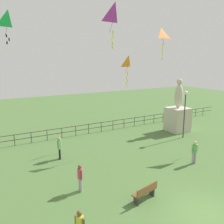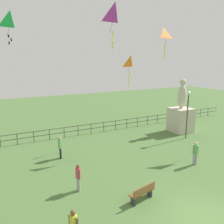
# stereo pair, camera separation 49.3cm
# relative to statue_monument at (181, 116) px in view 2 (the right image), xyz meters

# --- Properties ---
(ground_plane) EXTENTS (80.00, 80.00, 0.00)m
(ground_plane) POSITION_rel_statue_monument_xyz_m (-8.54, -10.52, -1.57)
(ground_plane) COLOR #4C7038
(statue_monument) EXTENTS (1.93, 1.93, 5.13)m
(statue_monument) POSITION_rel_statue_monument_xyz_m (0.00, 0.00, 0.00)
(statue_monument) COLOR beige
(statue_monument) RESTS_ON ground_plane
(lamppost) EXTENTS (0.36, 0.36, 4.26)m
(lamppost) POSITION_rel_statue_monument_xyz_m (-1.05, -1.85, 1.54)
(lamppost) COLOR #38383D
(lamppost) RESTS_ON ground_plane
(park_bench) EXTENTS (1.55, 0.72, 0.85)m
(park_bench) POSITION_rel_statue_monument_xyz_m (-10.15, -8.17, -1.10)
(park_bench) COLOR brown
(park_bench) RESTS_ON ground_plane
(person_0) EXTENTS (0.30, 0.46, 1.60)m
(person_0) POSITION_rel_statue_monument_xyz_m (-12.27, -1.03, -0.65)
(person_0) COLOR black
(person_0) RESTS_ON ground_plane
(person_1) EXTENTS (0.46, 0.30, 1.60)m
(person_1) POSITION_rel_statue_monument_xyz_m (-4.59, -6.28, -0.65)
(person_1) COLOR #99999E
(person_1) RESTS_ON ground_plane
(person_2) EXTENTS (0.28, 0.46, 1.52)m
(person_2) POSITION_rel_statue_monument_xyz_m (-12.66, -5.78, -0.69)
(person_2) COLOR #99999E
(person_2) RESTS_ON ground_plane
(kite_0) EXTENTS (1.09, 0.72, 2.62)m
(kite_0) POSITION_rel_statue_monument_xyz_m (-5.73, 0.17, 5.11)
(kite_0) COLOR orange
(kite_1) EXTENTS (1.00, 0.92, 2.65)m
(kite_1) POSITION_rel_statue_monument_xyz_m (-9.29, -3.68, 8.01)
(kite_1) COLOR #B22DB2
(kite_3) EXTENTS (1.05, 0.70, 2.50)m
(kite_3) POSITION_rel_statue_monument_xyz_m (-3.57, -1.21, 7.25)
(kite_3) COLOR orange
(kite_6) EXTENTS (1.03, 0.98, 2.09)m
(kite_6) POSITION_rel_statue_monument_xyz_m (-14.66, 0.80, 7.87)
(kite_6) COLOR #1EB759
(waterfront_railing) EXTENTS (36.02, 0.06, 0.95)m
(waterfront_railing) POSITION_rel_statue_monument_xyz_m (-8.81, 3.48, -0.95)
(waterfront_railing) COLOR #4C4742
(waterfront_railing) RESTS_ON ground_plane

